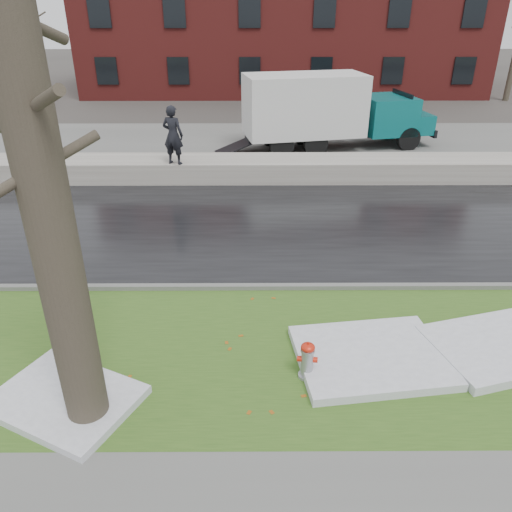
{
  "coord_description": "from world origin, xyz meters",
  "views": [
    {
      "loc": [
        0.01,
        -8.52,
        5.8
      ],
      "look_at": [
        0.06,
        0.73,
        1.0
      ],
      "focal_mm": 35.0,
      "sensor_mm": 36.0,
      "label": 1
    }
  ],
  "objects_px": {
    "tree": "(40,175)",
    "worker": "(173,135)",
    "box_truck": "(327,110)",
    "fire_hydrant": "(307,358)"
  },
  "relations": [
    {
      "from": "fire_hydrant",
      "to": "tree",
      "type": "xyz_separation_m",
      "value": [
        -3.44,
        -0.89,
        3.5
      ]
    },
    {
      "from": "fire_hydrant",
      "to": "box_truck",
      "type": "xyz_separation_m",
      "value": [
        2.16,
        14.58,
        1.21
      ]
    },
    {
      "from": "tree",
      "to": "box_truck",
      "type": "distance_m",
      "value": 16.61
    },
    {
      "from": "tree",
      "to": "worker",
      "type": "xyz_separation_m",
      "value": [
        -0.14,
        10.89,
        -2.19
      ]
    },
    {
      "from": "tree",
      "to": "box_truck",
      "type": "bearing_deg",
      "value": 70.12
    },
    {
      "from": "tree",
      "to": "worker",
      "type": "height_order",
      "value": "tree"
    },
    {
      "from": "box_truck",
      "to": "worker",
      "type": "xyz_separation_m",
      "value": [
        -5.74,
        -4.58,
        0.09
      ]
    },
    {
      "from": "tree",
      "to": "fire_hydrant",
      "type": "bearing_deg",
      "value": 14.52
    },
    {
      "from": "box_truck",
      "to": "tree",
      "type": "bearing_deg",
      "value": -121.52
    },
    {
      "from": "fire_hydrant",
      "to": "worker",
      "type": "distance_m",
      "value": 10.7
    }
  ]
}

